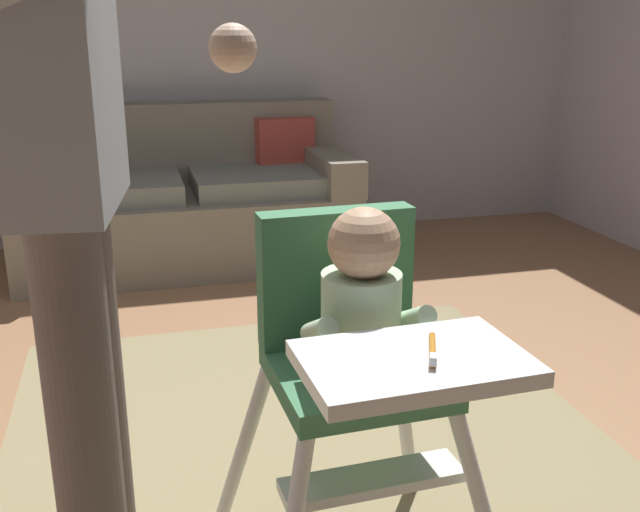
% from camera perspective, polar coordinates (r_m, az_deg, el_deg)
% --- Properties ---
extents(ground, '(6.26, 6.80, 0.10)m').
position_cam_1_polar(ground, '(2.40, 1.50, -15.80)').
color(ground, '#9A6C49').
extents(wall_far, '(5.46, 0.06, 2.54)m').
position_cam_1_polar(wall_far, '(4.59, -8.01, 17.29)').
color(wall_far, '#BFB8BC').
rests_on(wall_far, ground).
extents(area_rug, '(1.89, 2.60, 0.01)m').
position_cam_1_polar(area_rug, '(2.15, 1.19, -18.39)').
color(area_rug, '#8D7F58').
rests_on(area_rug, ground).
extents(couch, '(1.82, 0.86, 0.86)m').
position_cam_1_polar(couch, '(4.15, -10.31, 4.13)').
color(couch, gray).
rests_on(couch, ground).
extents(high_chair, '(0.63, 0.74, 0.93)m').
position_cam_1_polar(high_chair, '(1.58, 2.96, -6.31)').
color(high_chair, white).
rests_on(high_chair, ground).
extents(adult_standing, '(0.51, 0.54, 1.72)m').
position_cam_1_polar(adult_standing, '(1.48, -19.18, 5.26)').
color(adult_standing, '#685A56').
rests_on(adult_standing, ground).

